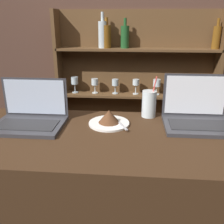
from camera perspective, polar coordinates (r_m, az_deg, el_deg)
back_wall at (r=2.33m, az=2.71°, el=15.63°), size 7.00×0.06×2.70m
back_shelf at (r=2.34m, az=5.30°, el=3.50°), size 1.43×0.18×1.63m
laptop_near at (r=1.30m, az=-18.13°, el=-0.84°), size 0.34×0.25×0.22m
laptop_far at (r=1.30m, az=18.84°, el=-0.59°), size 0.32×0.24×0.24m
cake_plate at (r=1.24m, az=-0.66°, el=-1.57°), size 0.20×0.20×0.07m
water_glass at (r=1.34m, az=8.46°, el=1.87°), size 0.08×0.08×0.22m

